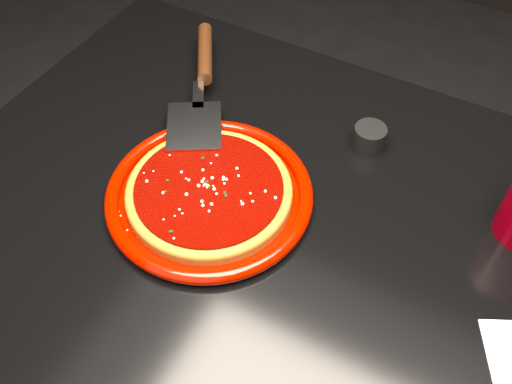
# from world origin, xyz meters

# --- Properties ---
(table) EXTENTS (1.20, 0.80, 0.75)m
(table) POSITION_xyz_m (0.00, 0.00, 0.38)
(table) COLOR black
(table) RESTS_ON floor
(plate) EXTENTS (0.33, 0.33, 0.02)m
(plate) POSITION_xyz_m (-0.19, 0.01, 0.76)
(plate) COLOR #6D0700
(plate) RESTS_ON table
(pizza_crust) EXTENTS (0.27, 0.27, 0.01)m
(pizza_crust) POSITION_xyz_m (-0.19, 0.01, 0.76)
(pizza_crust) COLOR brown
(pizza_crust) RESTS_ON plate
(pizza_crust_rim) EXTENTS (0.27, 0.27, 0.02)m
(pizza_crust_rim) POSITION_xyz_m (-0.19, 0.01, 0.77)
(pizza_crust_rim) COLOR brown
(pizza_crust_rim) RESTS_ON plate
(pizza_sauce) EXTENTS (0.24, 0.24, 0.01)m
(pizza_sauce) POSITION_xyz_m (-0.19, 0.01, 0.77)
(pizza_sauce) COLOR #5F0400
(pizza_sauce) RESTS_ON plate
(parmesan_dusting) EXTENTS (0.21, 0.21, 0.01)m
(parmesan_dusting) POSITION_xyz_m (-0.19, 0.01, 0.78)
(parmesan_dusting) COLOR beige
(parmesan_dusting) RESTS_ON plate
(basil_flecks) EXTENTS (0.19, 0.19, 0.00)m
(basil_flecks) POSITION_xyz_m (-0.19, 0.01, 0.78)
(basil_flecks) COLOR black
(basil_flecks) RESTS_ON plate
(pizza_server) EXTENTS (0.27, 0.36, 0.03)m
(pizza_server) POSITION_xyz_m (-0.31, 0.18, 0.79)
(pizza_server) COLOR silver
(pizza_server) RESTS_ON plate
(ramekin) EXTENTS (0.06, 0.06, 0.04)m
(ramekin) POSITION_xyz_m (-0.03, 0.22, 0.77)
(ramekin) COLOR black
(ramekin) RESTS_ON table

